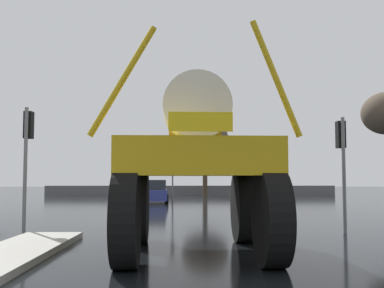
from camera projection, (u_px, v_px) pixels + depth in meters
ground_plane at (196, 213)px, 22.20m from camera, size 120.00×120.00×0.00m
oversize_sprayer at (195, 166)px, 10.54m from camera, size 4.08×5.39×4.73m
sedan_ahead at (154, 192)px, 31.27m from camera, size 2.07×4.19×1.52m
traffic_signal_near_left at (28, 142)px, 14.30m from camera, size 0.24×0.54×3.84m
traffic_signal_near_right at (341, 149)px, 14.45m from camera, size 0.24×0.54×3.55m
traffic_signal_far_left at (173, 160)px, 33.79m from camera, size 0.24×0.55×4.02m
traffic_signal_far_right at (263, 160)px, 33.90m from camera, size 0.24×0.55×4.02m
bare_tree_far_center at (205, 140)px, 41.72m from camera, size 4.21×4.21×6.88m
roadside_barrier at (190, 190)px, 43.55m from camera, size 27.14×0.24×0.90m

